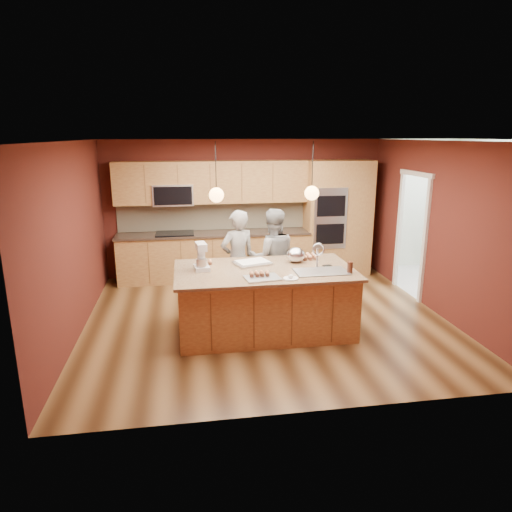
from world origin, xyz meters
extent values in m
plane|color=#3F2612|center=(0.00, 0.00, 0.00)|extent=(5.50, 5.50, 0.00)
plane|color=white|center=(0.00, 0.00, 2.70)|extent=(5.50, 5.50, 0.00)
plane|color=#4C1B15|center=(0.00, 2.50, 1.35)|extent=(5.50, 0.00, 5.50)
plane|color=#4C1B15|center=(0.00, -2.50, 1.35)|extent=(5.50, 0.00, 5.50)
plane|color=#4C1B15|center=(-2.75, 0.00, 1.35)|extent=(0.00, 5.00, 5.00)
plane|color=#4C1B15|center=(2.75, 0.00, 1.35)|extent=(0.00, 5.00, 5.00)
cube|color=brown|center=(-0.65, 2.20, 0.45)|extent=(3.70, 0.60, 0.90)
cube|color=#2B231A|center=(-0.65, 2.19, 0.92)|extent=(3.74, 0.64, 0.04)
cube|color=beige|center=(-0.65, 2.48, 1.22)|extent=(3.70, 0.03, 0.56)
cube|color=brown|center=(-0.65, 2.32, 1.90)|extent=(3.70, 0.36, 0.80)
cube|color=black|center=(-1.40, 2.18, 0.94)|extent=(0.72, 0.52, 0.03)
cube|color=#B5B8BD|center=(-1.40, 2.30, 1.68)|extent=(0.76, 0.40, 0.40)
cube|color=brown|center=(1.60, 2.20, 1.15)|extent=(0.80, 0.60, 2.30)
cube|color=#B5B8BD|center=(1.60, 1.90, 1.20)|extent=(0.66, 0.04, 1.20)
cube|color=brown|center=(2.25, 2.20, 1.15)|extent=(0.50, 0.60, 2.30)
plane|color=beige|center=(3.65, 1.20, 0.00)|extent=(2.60, 2.60, 0.00)
plane|color=silver|center=(4.55, 1.20, 1.35)|extent=(0.00, 2.70, 2.70)
cube|color=silver|center=(4.35, 1.20, 1.95)|extent=(0.35, 2.40, 0.75)
cylinder|color=black|center=(-0.77, -0.40, 2.35)|extent=(0.01, 0.01, 0.70)
sphere|color=#FFAE59|center=(-0.77, -0.40, 2.00)|extent=(0.20, 0.20, 0.20)
cylinder|color=black|center=(0.55, -0.40, 2.35)|extent=(0.01, 0.01, 0.70)
sphere|color=#FFAE59|center=(0.55, -0.40, 2.00)|extent=(0.20, 0.20, 0.20)
cube|color=brown|center=(-0.11, -0.40, 0.45)|extent=(2.44, 1.32, 0.89)
cube|color=tan|center=(-0.11, -0.40, 0.91)|extent=(2.54, 1.42, 0.04)
cube|color=#B5B8BD|center=(0.65, -0.65, 0.85)|extent=(0.73, 0.43, 0.18)
imported|color=black|center=(-0.38, 0.56, 0.82)|extent=(0.69, 0.57, 1.63)
imported|color=gray|center=(0.19, 0.56, 0.82)|extent=(0.82, 0.65, 1.64)
cube|color=silver|center=(-0.99, -0.30, 0.96)|extent=(0.24, 0.29, 0.06)
cube|color=silver|center=(-0.99, -0.19, 1.13)|extent=(0.11, 0.09, 0.26)
cube|color=silver|center=(-0.99, -0.28, 1.27)|extent=(0.17, 0.28, 0.10)
cylinder|color=silver|center=(-0.99, -0.34, 1.03)|extent=(0.15, 0.15, 0.14)
cube|color=silver|center=(-0.24, -0.12, 0.95)|extent=(0.60, 0.52, 0.03)
cube|color=white|center=(-0.24, -0.12, 0.97)|extent=(0.52, 0.43, 0.02)
cube|color=#B5B8BD|center=(-0.21, -0.83, 0.94)|extent=(0.50, 0.39, 0.02)
ellipsoid|color=silver|center=(0.42, -0.11, 1.04)|extent=(0.28, 0.28, 0.24)
cylinder|color=silver|center=(0.16, -0.91, 0.94)|extent=(0.20, 0.20, 0.01)
cylinder|color=#3D1D12|center=(1.03, -0.76, 1.01)|extent=(0.08, 0.08, 0.16)
cube|color=black|center=(0.82, -0.38, 0.94)|extent=(0.14, 0.10, 0.01)
cube|color=silver|center=(4.19, 0.82, 0.55)|extent=(0.85, 0.87, 1.10)
cube|color=silver|center=(4.20, 1.51, 0.54)|extent=(0.79, 0.81, 1.08)
camera|label=1|loc=(-1.20, -6.52, 2.78)|focal=32.00mm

